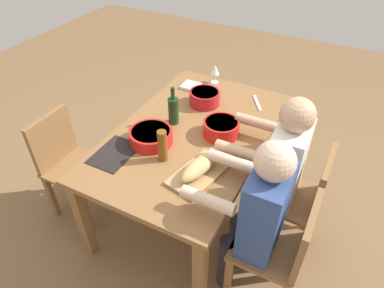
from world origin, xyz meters
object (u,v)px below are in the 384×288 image
(wine_glass, at_px, (215,70))
(wine_bottle, at_px, (173,110))
(napkin_stack, at_px, (191,86))
(serving_bowl_greens, at_px, (221,127))
(chair_far_left, at_px, (68,161))
(chair_near_left, at_px, (283,247))
(diner_near_center, at_px, (279,164))
(chair_near_center, at_px, (301,196))
(serving_bowl_pasta, at_px, (151,136))
(dining_table, at_px, (192,141))
(diner_near_left, at_px, (257,212))
(serving_bowl_fruit, at_px, (205,97))
(bread_loaf, at_px, (199,167))
(cutting_board, at_px, (199,173))
(beer_bottle, at_px, (162,146))

(wine_glass, bearing_deg, wine_bottle, 178.57)
(napkin_stack, bearing_deg, serving_bowl_greens, -134.97)
(chair_far_left, relative_size, napkin_stack, 6.07)
(chair_near_left, xyz_separation_m, wine_glass, (1.17, 0.98, 0.37))
(chair_near_left, bearing_deg, diner_near_center, 22.42)
(chair_near_center, relative_size, serving_bowl_pasta, 2.90)
(chair_far_left, relative_size, wine_glass, 5.12)
(dining_table, relative_size, wine_glass, 9.75)
(dining_table, relative_size, chair_near_left, 1.90)
(chair_far_left, distance_m, napkin_stack, 1.16)
(serving_bowl_pasta, bearing_deg, wine_glass, -2.35)
(diner_near_left, height_order, serving_bowl_fruit, diner_near_left)
(serving_bowl_pasta, xyz_separation_m, napkin_stack, (0.78, 0.11, -0.04))
(diner_near_left, height_order, bread_loaf, diner_near_left)
(cutting_board, distance_m, wine_bottle, 0.58)
(serving_bowl_greens, xyz_separation_m, wine_bottle, (-0.02, 0.36, 0.05))
(serving_bowl_pasta, relative_size, wine_bottle, 1.01)
(serving_bowl_fruit, height_order, beer_bottle, beer_bottle)
(wine_bottle, bearing_deg, chair_far_left, 126.79)
(wine_bottle, bearing_deg, chair_near_left, -116.11)
(chair_far_left, xyz_separation_m, serving_bowl_fruit, (0.82, -0.74, 0.32))
(diner_near_center, xyz_separation_m, wine_glass, (0.72, 0.79, 0.16))
(serving_bowl_greens, bearing_deg, diner_near_left, -138.92)
(dining_table, relative_size, serving_bowl_pasta, 5.52)
(chair_near_center, relative_size, diner_near_center, 0.71)
(dining_table, xyz_separation_m, wine_glass, (0.72, 0.15, 0.20))
(chair_near_center, relative_size, beer_bottle, 3.86)
(chair_near_left, bearing_deg, diner_near_left, 90.00)
(serving_bowl_greens, relative_size, beer_bottle, 1.14)
(bread_loaf, height_order, beer_bottle, beer_bottle)
(bread_loaf, bearing_deg, serving_bowl_pasta, 72.46)
(diner_near_left, relative_size, wine_bottle, 4.14)
(chair_near_center, relative_size, cutting_board, 2.12)
(serving_bowl_pasta, xyz_separation_m, wine_glass, (0.95, -0.04, 0.06))
(cutting_board, height_order, bread_loaf, bread_loaf)
(chair_far_left, distance_m, cutting_board, 1.09)
(dining_table, xyz_separation_m, cutting_board, (-0.36, -0.24, 0.09))
(diner_near_left, relative_size, bread_loaf, 3.75)
(dining_table, distance_m, chair_near_center, 0.84)
(chair_near_center, distance_m, serving_bowl_greens, 0.71)
(beer_bottle, bearing_deg, chair_far_left, 97.29)
(serving_bowl_fruit, bearing_deg, serving_bowl_pasta, 169.61)
(chair_near_center, xyz_separation_m, wine_glass, (0.72, 0.98, 0.37))
(dining_table, relative_size, diner_near_left, 1.35)
(chair_far_left, relative_size, diner_near_left, 0.71)
(wine_glass, xyz_separation_m, napkin_stack, (-0.17, 0.15, -0.10))
(serving_bowl_fruit, xyz_separation_m, cutting_board, (-0.74, -0.32, -0.05))
(chair_near_left, bearing_deg, chair_near_center, 0.00)
(chair_near_center, xyz_separation_m, bread_loaf, (-0.36, 0.58, 0.32))
(cutting_board, bearing_deg, wine_bottle, 45.22)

